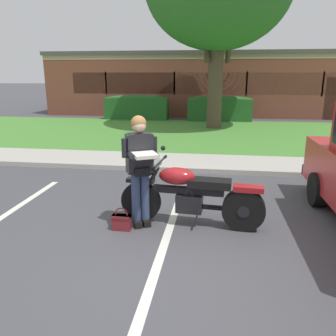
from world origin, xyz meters
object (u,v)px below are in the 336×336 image
Objects in this scene: rider_person at (140,163)px; handbag at (122,221)px; motorcycle at (196,195)px; hedge_left at (137,107)px; brick_building at (241,82)px; hedge_center_left at (220,108)px.

handbag is (-0.26, -0.19, -0.86)m from rider_person.
motorcycle reaches higher than hedge_left.
handbag is 18.57m from brick_building.
hedge_left is 0.14× the size of brick_building.
brick_building reaches higher than motorcycle.
hedge_center_left reaches higher than handbag.
rider_person is 12.14m from hedge_center_left.
hedge_left is 1.02× the size of hedge_center_left.
rider_person is 0.08× the size of brick_building.
rider_person reaches higher than motorcycle.
hedge_left reaches higher than handbag.
handbag is 0.12× the size of hedge_left.
rider_person is at bearing -98.09° from brick_building.
hedge_left is at bearing 103.28° from rider_person.
hedge_center_left is at bearing 88.01° from motorcycle.
hedge_left is (-2.59, 12.26, 0.51)m from handbag.
hedge_center_left is (1.51, 12.26, 0.51)m from handbag.
rider_person reaches higher than hedge_center_left.
hedge_center_left is at bearing 0.00° from hedge_left.
rider_person is 0.92m from handbag.
hedge_left is at bearing -131.98° from brick_building.
motorcycle is 11.94m from hedge_center_left.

